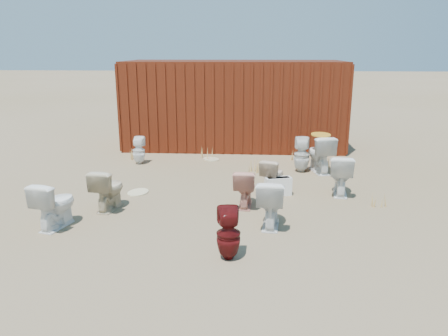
# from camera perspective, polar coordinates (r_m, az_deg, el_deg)

# --- Properties ---
(ground) EXTENTS (100.00, 100.00, 0.00)m
(ground) POSITION_cam_1_polar(r_m,az_deg,el_deg) (7.80, -0.28, -5.06)
(ground) COLOR brown
(ground) RESTS_ON ground
(shipping_container) EXTENTS (6.00, 2.40, 2.40)m
(shipping_container) POSITION_cam_1_polar(r_m,az_deg,el_deg) (12.60, 1.34, 8.38)
(shipping_container) COLOR #511D0D
(shipping_container) RESTS_ON ground
(toilet_front_a) EXTENTS (0.60, 0.83, 0.76)m
(toilet_front_a) POSITION_cam_1_polar(r_m,az_deg,el_deg) (7.31, -21.23, -4.42)
(toilet_front_a) COLOR white
(toilet_front_a) RESTS_ON ground
(toilet_front_pink) EXTENTS (0.43, 0.70, 0.69)m
(toilet_front_pink) POSITION_cam_1_polar(r_m,az_deg,el_deg) (7.73, 2.76, -2.57)
(toilet_front_pink) COLOR tan
(toilet_front_pink) RESTS_ON ground
(toilet_front_c) EXTENTS (0.51, 0.80, 0.78)m
(toilet_front_c) POSITION_cam_1_polar(r_m,az_deg,el_deg) (6.90, 6.12, -4.50)
(toilet_front_c) COLOR white
(toilet_front_c) RESTS_ON ground
(toilet_front_maroon) EXTENTS (0.35, 0.36, 0.71)m
(toilet_front_maroon) POSITION_cam_1_polar(r_m,az_deg,el_deg) (5.82, 0.58, -8.61)
(toilet_front_maroon) COLOR #510E0E
(toilet_front_maroon) RESTS_ON ground
(toilet_front_e) EXTENTS (0.55, 0.82, 0.78)m
(toilet_front_e) POSITION_cam_1_polar(r_m,az_deg,el_deg) (8.65, 15.01, -0.81)
(toilet_front_e) COLOR white
(toilet_front_e) RESTS_ON ground
(toilet_back_a) EXTENTS (0.31, 0.31, 0.67)m
(toilet_back_a) POSITION_cam_1_polar(r_m,az_deg,el_deg) (10.80, -11.07, 2.26)
(toilet_back_a) COLOR white
(toilet_back_a) RESTS_ON ground
(toilet_back_beige_left) EXTENTS (0.53, 0.78, 0.73)m
(toilet_back_beige_left) POSITION_cam_1_polar(r_m,az_deg,el_deg) (7.84, -14.87, -2.67)
(toilet_back_beige_left) COLOR beige
(toilet_back_beige_left) RESTS_ON ground
(toilet_back_beige_right) EXTENTS (0.58, 0.73, 0.65)m
(toilet_back_beige_right) POSITION_cam_1_polar(r_m,az_deg,el_deg) (8.62, 6.40, -0.88)
(toilet_back_beige_right) COLOR beige
(toilet_back_beige_right) RESTS_ON ground
(toilet_back_yellowlid) EXTENTS (0.66, 0.93, 0.86)m
(toilet_back_yellowlid) POSITION_cam_1_polar(r_m,az_deg,el_deg) (10.09, 12.39, 1.83)
(toilet_back_yellowlid) COLOR white
(toilet_back_yellowlid) RESTS_ON ground
(toilet_back_e) EXTENTS (0.39, 0.39, 0.79)m
(toilet_back_e) POSITION_cam_1_polar(r_m,az_deg,el_deg) (10.04, 10.11, 1.71)
(toilet_back_e) COLOR white
(toilet_back_e) RESTS_ON ground
(yellow_lid) EXTENTS (0.43, 0.54, 0.02)m
(yellow_lid) POSITION_cam_1_polar(r_m,az_deg,el_deg) (10.00, 12.53, 4.28)
(yellow_lid) COLOR gold
(yellow_lid) RESTS_ON toilet_back_yellowlid
(loose_tank) EXTENTS (0.53, 0.32, 0.35)m
(loose_tank) POSITION_cam_1_polar(r_m,az_deg,el_deg) (8.42, 7.07, -2.38)
(loose_tank) COLOR white
(loose_tank) RESTS_ON ground
(loose_lid_near) EXTENTS (0.49, 0.57, 0.02)m
(loose_lid_near) POSITION_cam_1_polar(r_m,az_deg,el_deg) (8.68, -11.16, -3.13)
(loose_lid_near) COLOR beige
(loose_lid_near) RESTS_ON ground
(loose_lid_far) EXTENTS (0.58, 0.59, 0.02)m
(loose_lid_far) POSITION_cam_1_polar(r_m,az_deg,el_deg) (11.08, -1.69, 1.17)
(loose_lid_far) COLOR #C8BC91
(loose_lid_far) RESTS_ON ground
(weed_clump_a) EXTENTS (0.36, 0.36, 0.27)m
(weed_clump_a) POSITION_cam_1_polar(r_m,az_deg,el_deg) (11.28, -12.08, 1.73)
(weed_clump_a) COLOR tan
(weed_clump_a) RESTS_ON ground
(weed_clump_b) EXTENTS (0.32, 0.32, 0.31)m
(weed_clump_b) POSITION_cam_1_polar(r_m,az_deg,el_deg) (9.92, 3.77, 0.30)
(weed_clump_b) COLOR tan
(weed_clump_b) RESTS_ON ground
(weed_clump_c) EXTENTS (0.36, 0.36, 0.34)m
(weed_clump_c) POSITION_cam_1_polar(r_m,az_deg,el_deg) (10.61, 12.57, 1.02)
(weed_clump_c) COLOR tan
(weed_clump_c) RESTS_ON ground
(weed_clump_d) EXTENTS (0.30, 0.30, 0.28)m
(weed_clump_d) POSITION_cam_1_polar(r_m,az_deg,el_deg) (11.16, -2.31, 1.93)
(weed_clump_d) COLOR tan
(weed_clump_d) RESTS_ON ground
(weed_clump_e) EXTENTS (0.34, 0.34, 0.27)m
(weed_clump_e) POSITION_cam_1_polar(r_m,az_deg,el_deg) (11.13, 9.46, 1.69)
(weed_clump_e) COLOR tan
(weed_clump_e) RESTS_ON ground
(weed_clump_f) EXTENTS (0.28, 0.28, 0.22)m
(weed_clump_f) POSITION_cam_1_polar(r_m,az_deg,el_deg) (8.26, 19.68, -4.00)
(weed_clump_f) COLOR tan
(weed_clump_f) RESTS_ON ground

